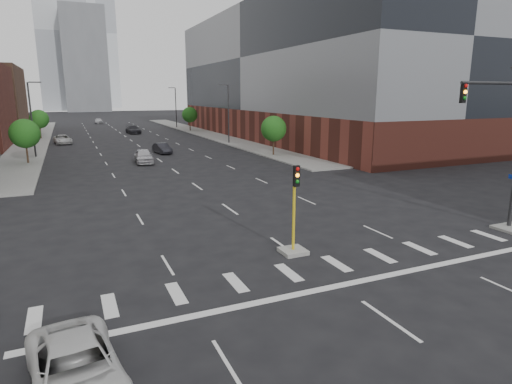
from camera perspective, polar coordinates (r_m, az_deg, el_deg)
ground at (r=14.93m, az=22.66°, el=-19.00°), size 400.00×400.00×0.00m
sidewalk_left_far at (r=82.97m, az=-27.44°, el=6.27°), size 5.00×92.00×0.15m
sidewalk_right_far at (r=86.38m, az=-7.07°, el=7.83°), size 5.00×92.00×0.15m
building_right_main at (r=78.92m, az=6.32°, el=15.31°), size 24.00×70.00×22.00m
tower_left at (r=230.08m, az=-24.45°, el=18.69°), size 22.00×22.00×70.00m
tower_right at (r=271.10m, az=-20.50°, el=19.04°), size 20.00×20.00×80.00m
tower_mid at (r=209.16m, az=-21.85°, el=16.00°), size 18.00×18.00×44.00m
median_traffic_signal at (r=20.99m, az=5.05°, el=-5.66°), size 1.20×1.20×4.40m
mast_arm_signal at (r=27.45m, az=30.87°, el=6.94°), size 5.12×0.90×9.07m
streetlight_right_a at (r=67.55m, az=-3.76°, el=10.69°), size 1.60×0.22×9.07m
streetlight_right_b at (r=101.14m, az=-10.69°, el=11.24°), size 1.60×0.22×9.07m
streetlight_left at (r=58.63m, az=-27.69°, el=8.92°), size 1.60×0.22×9.07m
tree_left_near at (r=53.79m, az=-28.46°, el=6.87°), size 3.20×3.20×4.85m
tree_left_far at (r=83.67m, az=-26.95°, el=8.66°), size 3.20×3.20×4.85m
tree_right_near at (r=54.07m, az=2.36°, el=8.43°), size 3.20×3.20×4.85m
tree_right_far at (r=91.65m, az=-8.83°, el=10.14°), size 3.20×3.20×4.85m
car_near_left at (r=49.99m, az=-14.74°, el=4.65°), size 2.17×4.82×1.61m
car_mid_right at (r=57.64m, az=-12.41°, el=5.70°), size 1.99×4.27×1.36m
car_far_left at (r=73.78m, az=-24.38°, el=6.40°), size 2.93×5.28×1.40m
car_deep_right at (r=88.51m, az=-16.06°, el=8.01°), size 2.65×5.60×1.58m
car_distant at (r=120.51m, az=-20.23°, el=8.88°), size 1.91×4.37×1.47m
parked_minivan at (r=12.92m, az=-22.87°, el=-20.93°), size 2.75×5.01×1.33m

